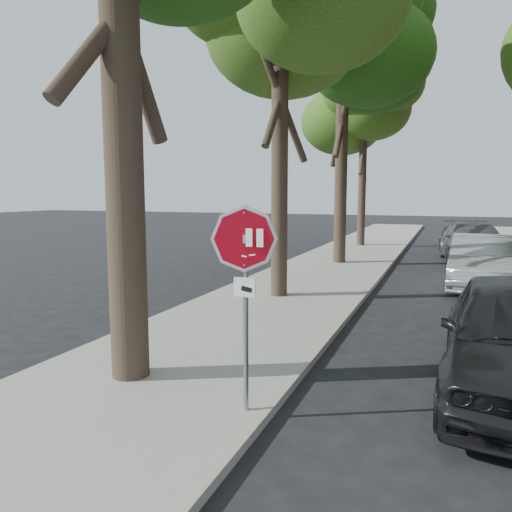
{
  "coord_description": "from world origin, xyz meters",
  "views": [
    {
      "loc": [
        1.61,
        -5.63,
        2.88
      ],
      "look_at": [
        -0.74,
        0.44,
        2.05
      ],
      "focal_mm": 35.0,
      "sensor_mm": 36.0,
      "label": 1
    }
  ],
  "objects_px": {
    "tree_mid_b": "(343,58)",
    "car_d": "(468,236)",
    "tree_mid_a": "(281,6)",
    "car_c": "(473,243)",
    "stop_sign": "(245,269)",
    "tree_far": "(364,108)",
    "car_b": "(482,262)"
  },
  "relations": [
    {
      "from": "tree_mid_a",
      "to": "tree_far",
      "type": "bearing_deg",
      "value": 90.4
    },
    {
      "from": "car_b",
      "to": "car_c",
      "type": "bearing_deg",
      "value": 93.37
    },
    {
      "from": "stop_sign",
      "to": "tree_mid_b",
      "type": "bearing_deg",
      "value": 96.95
    },
    {
      "from": "car_b",
      "to": "car_c",
      "type": "distance_m",
      "value": 5.91
    },
    {
      "from": "car_b",
      "to": "car_d",
      "type": "bearing_deg",
      "value": 93.37
    },
    {
      "from": "tree_mid_b",
      "to": "car_c",
      "type": "xyz_separation_m",
      "value": [
        5.02,
        2.4,
        -7.17
      ]
    },
    {
      "from": "tree_mid_a",
      "to": "car_b",
      "type": "distance_m",
      "value": 9.26
    },
    {
      "from": "tree_far",
      "to": "car_b",
      "type": "relative_size",
      "value": 1.91
    },
    {
      "from": "stop_sign",
      "to": "tree_mid_a",
      "type": "distance_m",
      "value": 9.31
    },
    {
      "from": "tree_mid_a",
      "to": "car_c",
      "type": "relative_size",
      "value": 1.72
    },
    {
      "from": "tree_mid_a",
      "to": "car_c",
      "type": "bearing_deg",
      "value": 60.95
    },
    {
      "from": "tree_mid_a",
      "to": "car_c",
      "type": "distance_m",
      "value": 12.71
    },
    {
      "from": "tree_far",
      "to": "car_d",
      "type": "distance_m",
      "value": 8.49
    },
    {
      "from": "tree_mid_b",
      "to": "tree_far",
      "type": "bearing_deg",
      "value": 92.44
    },
    {
      "from": "car_b",
      "to": "car_c",
      "type": "relative_size",
      "value": 0.85
    },
    {
      "from": "car_c",
      "to": "car_d",
      "type": "xyz_separation_m",
      "value": [
        0.0,
        5.63,
        -0.14
      ]
    },
    {
      "from": "stop_sign",
      "to": "tree_far",
      "type": "bearing_deg",
      "value": 95.46
    },
    {
      "from": "tree_mid_a",
      "to": "car_d",
      "type": "xyz_separation_m",
      "value": [
        5.22,
        15.04,
        -6.92
      ]
    },
    {
      "from": "stop_sign",
      "to": "car_c",
      "type": "height_order",
      "value": "stop_sign"
    },
    {
      "from": "stop_sign",
      "to": "tree_mid_a",
      "type": "height_order",
      "value": "tree_mid_a"
    },
    {
      "from": "stop_sign",
      "to": "car_d",
      "type": "xyz_separation_m",
      "value": [
        3.3,
        22.18,
        -1.26
      ]
    },
    {
      "from": "tree_far",
      "to": "tree_mid_b",
      "type": "bearing_deg",
      "value": -87.56
    },
    {
      "from": "tree_mid_a",
      "to": "car_d",
      "type": "relative_size",
      "value": 1.99
    },
    {
      "from": "tree_mid_b",
      "to": "car_d",
      "type": "xyz_separation_m",
      "value": [
        5.02,
        8.03,
        -7.31
      ]
    },
    {
      "from": "tree_mid_b",
      "to": "car_b",
      "type": "height_order",
      "value": "tree_mid_b"
    },
    {
      "from": "tree_mid_a",
      "to": "tree_far",
      "type": "xyz_separation_m",
      "value": [
        -0.1,
        13.99,
        -0.39
      ]
    },
    {
      "from": "tree_mid_a",
      "to": "car_d",
      "type": "bearing_deg",
      "value": 70.84
    },
    {
      "from": "car_d",
      "to": "stop_sign",
      "type": "bearing_deg",
      "value": -102.73
    },
    {
      "from": "tree_mid_b",
      "to": "car_b",
      "type": "bearing_deg",
      "value": -34.92
    },
    {
      "from": "tree_mid_a",
      "to": "tree_mid_b",
      "type": "xyz_separation_m",
      "value": [
        0.2,
        7.01,
        0.39
      ]
    },
    {
      "from": "tree_mid_a",
      "to": "tree_mid_b",
      "type": "relative_size",
      "value": 0.95
    },
    {
      "from": "stop_sign",
      "to": "car_d",
      "type": "bearing_deg",
      "value": 81.54
    }
  ]
}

